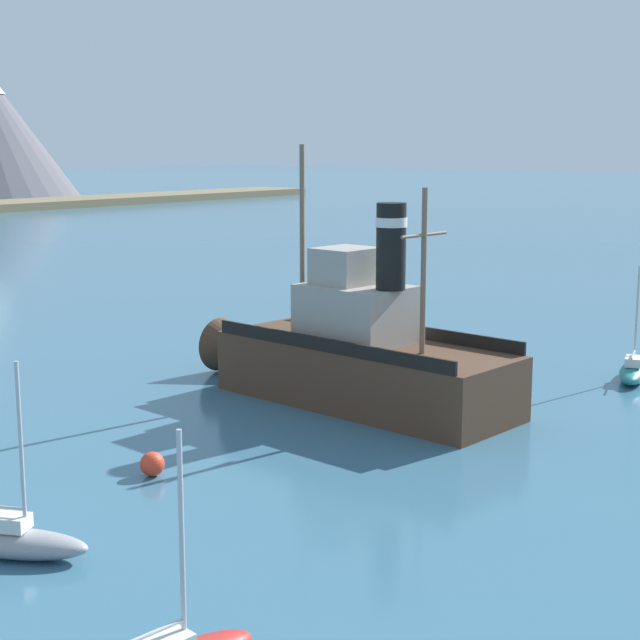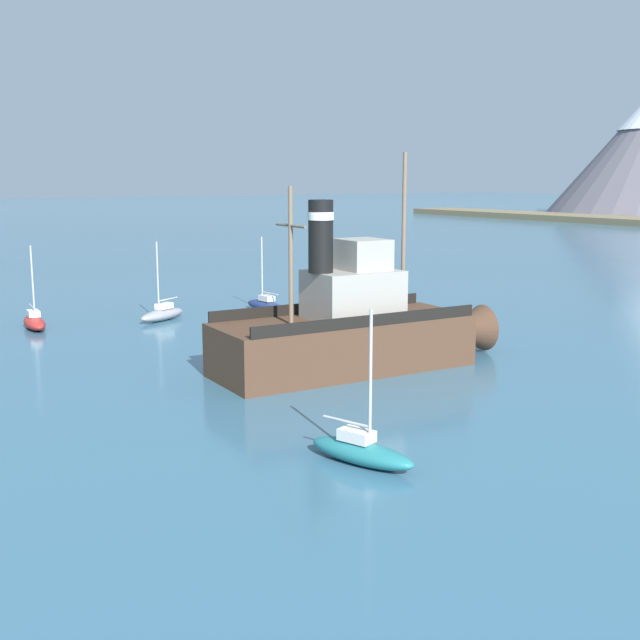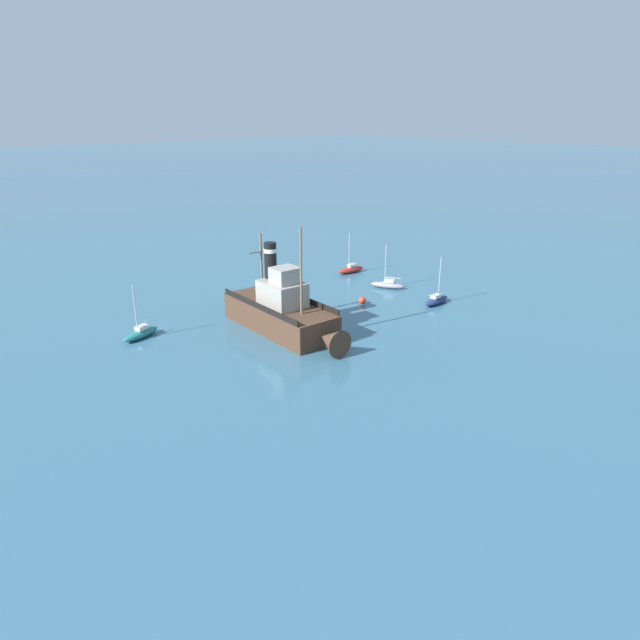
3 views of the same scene
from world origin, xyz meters
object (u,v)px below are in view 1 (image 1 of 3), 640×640
Objects in this scene: sailboat_teal at (633,371)px; mooring_buoy at (152,464)px; sailboat_grey at (14,540)px; old_tugboat at (353,356)px.

sailboat_teal reaches higher than mooring_buoy.
mooring_buoy is at bearing 17.67° from sailboat_grey.
old_tugboat is 2.97× the size of sailboat_teal.
mooring_buoy is (-10.78, -0.63, -1.46)m from old_tugboat.
sailboat_teal and sailboat_grey have the same top height.
mooring_buoy is (6.06, 1.93, -0.05)m from sailboat_grey.
old_tugboat is 10.89m from mooring_buoy.
old_tugboat is 17.09m from sailboat_grey.
sailboat_grey is 6.36m from mooring_buoy.
old_tugboat is 19.40× the size of mooring_buoy.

